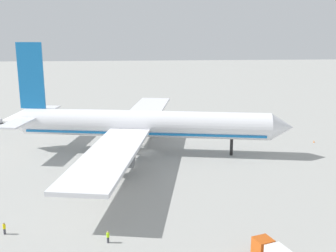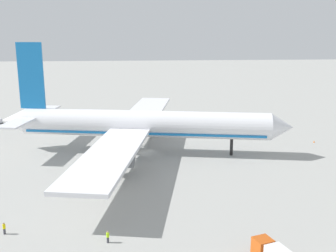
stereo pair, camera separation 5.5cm
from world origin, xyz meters
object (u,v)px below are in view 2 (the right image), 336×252
object	(u,v)px
traffic_cone_1	(261,114)
traffic_cone_3	(314,141)
ground_worker_3	(4,228)
ground_worker_0	(108,237)
airliner	(139,124)
traffic_cone_0	(5,125)

from	to	relation	value
traffic_cone_1	traffic_cone_3	size ratio (longest dim) A/B	1.00
traffic_cone_1	traffic_cone_3	xyz separation A→B (m)	(2.33, -35.76, 0.00)
ground_worker_3	traffic_cone_1	distance (m)	98.96
ground_worker_0	ground_worker_3	world-z (taller)	ground_worker_3
airliner	traffic_cone_1	world-z (taller)	airliner
ground_worker_0	traffic_cone_3	bearing A→B (deg)	42.60
ground_worker_3	traffic_cone_1	bearing A→B (deg)	51.57
airliner	ground_worker_3	distance (m)	42.54
traffic_cone_1	traffic_cone_3	bearing A→B (deg)	-86.28
airliner	ground_worker_3	xyz separation A→B (m)	(-19.33, -37.45, -5.80)
ground_worker_3	traffic_cone_1	world-z (taller)	ground_worker_3
ground_worker_3	traffic_cone_1	xyz separation A→B (m)	(61.51, 77.52, -0.60)
airliner	traffic_cone_3	world-z (taller)	airliner
traffic_cone_3	ground_worker_0	bearing A→B (deg)	-137.40
airliner	ground_worker_0	world-z (taller)	airliner
traffic_cone_1	traffic_cone_3	distance (m)	35.83
airliner	traffic_cone_1	xyz separation A→B (m)	(42.18, 40.07, -6.40)
ground_worker_0	traffic_cone_0	distance (m)	79.06
airliner	ground_worker_3	bearing A→B (deg)	-117.30
traffic_cone_0	airliner	bearing A→B (deg)	-37.19
ground_worker_3	traffic_cone_3	size ratio (longest dim) A/B	3.13
traffic_cone_0	traffic_cone_3	size ratio (longest dim) A/B	1.00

